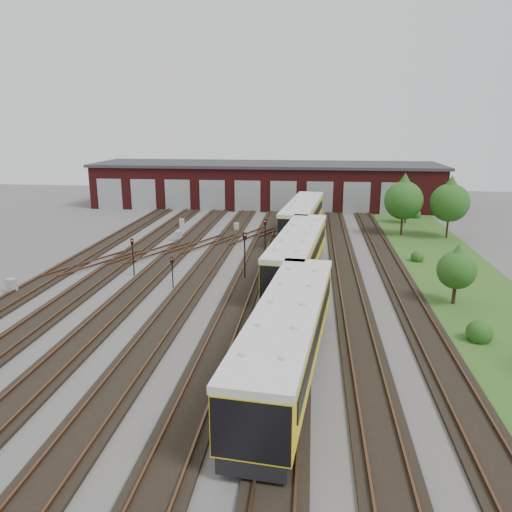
# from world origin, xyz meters

# --- Properties ---
(ground) EXTENTS (120.00, 120.00, 0.00)m
(ground) POSITION_xyz_m (0.00, 0.00, 0.00)
(ground) COLOR #4C4947
(ground) RESTS_ON ground
(track_network) EXTENTS (30.40, 70.00, 0.33)m
(track_network) POSITION_xyz_m (-0.17, 0.59, 0.11)
(track_network) COLOR black
(track_network) RESTS_ON ground
(maintenance_shed) EXTENTS (51.00, 12.50, 6.35)m
(maintenance_shed) POSITION_xyz_m (-0.01, 39.97, 3.20)
(maintenance_shed) COLOR #4D1313
(maintenance_shed) RESTS_ON ground
(grass_verge) EXTENTS (8.00, 55.00, 0.05)m
(grass_verge) POSITION_xyz_m (19.00, 10.00, 0.03)
(grass_verge) COLOR #274E1A
(grass_verge) RESTS_ON ground
(metro_train) EXTENTS (4.71, 48.86, 3.44)m
(metro_train) POSITION_xyz_m (6.00, 4.09, 2.09)
(metro_train) COLOR black
(metro_train) RESTS_ON ground
(signal_mast_0) EXTENTS (0.22, 0.20, 2.43)m
(signal_mast_0) POSITION_xyz_m (-3.42, 0.56, 1.57)
(signal_mast_0) COLOR black
(signal_mast_0) RESTS_ON ground
(signal_mast_1) EXTENTS (0.29, 0.28, 3.12)m
(signal_mast_1) POSITION_xyz_m (-7.52, 3.38, 2.00)
(signal_mast_1) COLOR black
(signal_mast_1) RESTS_ON ground
(signal_mast_2) EXTENTS (0.27, 0.25, 3.35)m
(signal_mast_2) POSITION_xyz_m (2.61, 11.58, 2.15)
(signal_mast_2) COLOR black
(signal_mast_2) RESTS_ON ground
(signal_mast_3) EXTENTS (0.33, 0.31, 3.90)m
(signal_mast_3) POSITION_xyz_m (1.78, 3.20, 2.47)
(signal_mast_3) COLOR black
(signal_mast_3) RESTS_ON ground
(relay_cabinet_0) EXTENTS (0.78, 0.70, 1.10)m
(relay_cabinet_0) POSITION_xyz_m (-15.00, -1.93, 0.55)
(relay_cabinet_0) COLOR #989B9D
(relay_cabinet_0) RESTS_ON ground
(relay_cabinet_1) EXTENTS (0.69, 0.62, 1.00)m
(relay_cabinet_1) POSITION_xyz_m (-8.55, 22.88, 0.50)
(relay_cabinet_1) COLOR #989B9D
(relay_cabinet_1) RESTS_ON ground
(relay_cabinet_2) EXTENTS (0.68, 0.58, 1.08)m
(relay_cabinet_2) POSITION_xyz_m (-7.06, 15.90, 0.54)
(relay_cabinet_2) COLOR #989B9D
(relay_cabinet_2) RESTS_ON ground
(relay_cabinet_3) EXTENTS (0.67, 0.60, 0.96)m
(relay_cabinet_3) POSITION_xyz_m (-1.67, 21.42, 0.48)
(relay_cabinet_3) COLOR #989B9D
(relay_cabinet_3) RESTS_ON ground
(relay_cabinet_4) EXTENTS (0.63, 0.52, 1.04)m
(relay_cabinet_4) POSITION_xyz_m (7.02, 21.01, 0.52)
(relay_cabinet_4) COLOR #989B9D
(relay_cabinet_4) RESTS_ON ground
(tree_0) EXTENTS (4.19, 4.19, 6.95)m
(tree_0) POSITION_xyz_m (16.96, 21.08, 4.46)
(tree_0) COLOR black
(tree_0) RESTS_ON ground
(tree_1) EXTENTS (2.51, 2.51, 4.15)m
(tree_1) POSITION_xyz_m (18.60, 28.14, 2.67)
(tree_1) COLOR black
(tree_1) RESTS_ON ground
(tree_2) EXTENTS (4.12, 4.12, 6.83)m
(tree_2) POSITION_xyz_m (21.71, 20.44, 4.39)
(tree_2) COLOR black
(tree_2) RESTS_ON ground
(tree_3) EXTENTS (2.65, 2.65, 4.39)m
(tree_3) POSITION_xyz_m (16.99, -0.67, 2.82)
(tree_3) COLOR black
(tree_3) RESTS_ON ground
(bush_0) EXTENTS (1.51, 1.51, 1.51)m
(bush_0) POSITION_xyz_m (16.85, -6.77, 0.76)
(bush_0) COLOR #1F4A15
(bush_0) RESTS_ON ground
(bush_1) EXTENTS (1.17, 1.17, 1.17)m
(bush_1) POSITION_xyz_m (16.65, 10.33, 0.59)
(bush_1) COLOR #1F4A15
(bush_1) RESTS_ON ground
(bush_2) EXTENTS (1.54, 1.54, 1.54)m
(bush_2) POSITION_xyz_m (20.48, 31.96, 0.77)
(bush_2) COLOR #1F4A15
(bush_2) RESTS_ON ground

